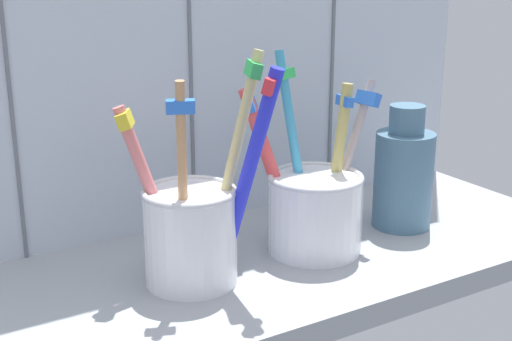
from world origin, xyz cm
name	(u,v)px	position (x,y,z in cm)	size (l,w,h in cm)	color
counter_slab	(253,273)	(0.00, 0.00, 1.00)	(64.00, 22.00, 2.00)	#9EA3A8
tile_wall_back	(184,4)	(0.00, 12.00, 22.50)	(64.00, 2.20, 45.00)	silver
toothbrush_cup_left	(193,226)	(-5.80, -0.67, 6.66)	(10.96, 9.12, 18.21)	white
toothbrush_cup_right	(314,205)	(5.97, -0.35, 6.09)	(12.46, 8.66, 17.16)	white
ceramic_vase	(402,174)	(16.43, 0.21, 7.06)	(5.49, 5.49, 11.65)	slate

